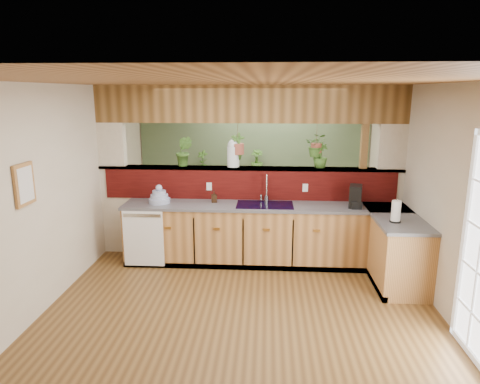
# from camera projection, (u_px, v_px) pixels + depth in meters

# --- Properties ---
(ground) EXTENTS (4.60, 7.00, 0.01)m
(ground) POSITION_uv_depth(u_px,v_px,m) (244.00, 292.00, 5.48)
(ground) COLOR brown
(ground) RESTS_ON ground
(ceiling) EXTENTS (4.60, 7.00, 0.01)m
(ceiling) POSITION_uv_depth(u_px,v_px,m) (244.00, 83.00, 4.89)
(ceiling) COLOR brown
(ceiling) RESTS_ON ground
(wall_back) EXTENTS (4.60, 0.02, 2.60)m
(wall_back) POSITION_uv_depth(u_px,v_px,m) (254.00, 153.00, 8.59)
(wall_back) COLOR beige
(wall_back) RESTS_ON ground
(wall_left) EXTENTS (0.02, 7.00, 2.60)m
(wall_left) POSITION_uv_depth(u_px,v_px,m) (60.00, 190.00, 5.33)
(wall_left) COLOR beige
(wall_left) RESTS_ON ground
(wall_right) EXTENTS (0.02, 7.00, 2.60)m
(wall_right) POSITION_uv_depth(u_px,v_px,m) (438.00, 196.00, 5.04)
(wall_right) COLOR beige
(wall_right) RESTS_ON ground
(pass_through_partition) EXTENTS (4.60, 0.21, 2.60)m
(pass_through_partition) POSITION_uv_depth(u_px,v_px,m) (251.00, 180.00, 6.52)
(pass_through_partition) COLOR beige
(pass_through_partition) RESTS_ON ground
(pass_through_ledge) EXTENTS (4.60, 0.21, 0.04)m
(pass_through_ledge) POSITION_uv_depth(u_px,v_px,m) (249.00, 168.00, 6.48)
(pass_through_ledge) COLOR brown
(pass_through_ledge) RESTS_ON ground
(header_beam) EXTENTS (4.60, 0.15, 0.55)m
(header_beam) POSITION_uv_depth(u_px,v_px,m) (249.00, 104.00, 6.26)
(header_beam) COLOR brown
(header_beam) RESTS_ON ground
(sage_backwall) EXTENTS (4.55, 0.02, 2.55)m
(sage_backwall) POSITION_uv_depth(u_px,v_px,m) (254.00, 153.00, 8.57)
(sage_backwall) COLOR #526948
(sage_backwall) RESTS_ON ground
(countertop) EXTENTS (4.14, 1.52, 0.90)m
(countertop) POSITION_uv_depth(u_px,v_px,m) (305.00, 237.00, 6.17)
(countertop) COLOR #9A6735
(countertop) RESTS_ON ground
(dishwasher) EXTENTS (0.58, 0.03, 0.82)m
(dishwasher) POSITION_uv_depth(u_px,v_px,m) (143.00, 238.00, 6.12)
(dishwasher) COLOR white
(dishwasher) RESTS_ON ground
(navy_sink) EXTENTS (0.82, 0.50, 0.18)m
(navy_sink) POSITION_uv_depth(u_px,v_px,m) (265.00, 210.00, 6.23)
(navy_sink) COLOR black
(navy_sink) RESTS_ON countertop
(framed_print) EXTENTS (0.04, 0.35, 0.45)m
(framed_print) POSITION_uv_depth(u_px,v_px,m) (25.00, 184.00, 4.50)
(framed_print) COLOR #9A6735
(framed_print) RESTS_ON wall_left
(faucet) EXTENTS (0.19, 0.18, 0.42)m
(faucet) POSITION_uv_depth(u_px,v_px,m) (266.00, 187.00, 6.31)
(faucet) COLOR #B7B7B2
(faucet) RESTS_ON countertop
(dish_stack) EXTENTS (0.32, 0.32, 0.28)m
(dish_stack) POSITION_uv_depth(u_px,v_px,m) (159.00, 197.00, 6.29)
(dish_stack) COLOR #9AA4C7
(dish_stack) RESTS_ON countertop
(soap_dispenser) EXTENTS (0.09, 0.09, 0.17)m
(soap_dispenser) POSITION_uv_depth(u_px,v_px,m) (214.00, 197.00, 6.33)
(soap_dispenser) COLOR #321F12
(soap_dispenser) RESTS_ON countertop
(coffee_maker) EXTENTS (0.17, 0.28, 0.31)m
(coffee_maker) POSITION_uv_depth(u_px,v_px,m) (356.00, 197.00, 6.05)
(coffee_maker) COLOR black
(coffee_maker) RESTS_ON countertop
(paper_towel) EXTENTS (0.14, 0.14, 0.30)m
(paper_towel) POSITION_uv_depth(u_px,v_px,m) (396.00, 212.00, 5.36)
(paper_towel) COLOR black
(paper_towel) RESTS_ON countertop
(glass_jar) EXTENTS (0.19, 0.19, 0.41)m
(glass_jar) POSITION_uv_depth(u_px,v_px,m) (233.00, 153.00, 6.45)
(glass_jar) COLOR silver
(glass_jar) RESTS_ON pass_through_ledge
(ledge_plant_left) EXTENTS (0.27, 0.23, 0.46)m
(ledge_plant_left) POSITION_uv_depth(u_px,v_px,m) (184.00, 151.00, 6.49)
(ledge_plant_left) COLOR #335C20
(ledge_plant_left) RESTS_ON pass_through_ledge
(ledge_plant_right) EXTENTS (0.24, 0.24, 0.37)m
(ledge_plant_right) POSITION_uv_depth(u_px,v_px,m) (320.00, 155.00, 6.37)
(ledge_plant_right) COLOR #335C20
(ledge_plant_right) RESTS_ON pass_through_ledge
(hanging_plant_a) EXTENTS (0.23, 0.19, 0.52)m
(hanging_plant_a) POSITION_uv_depth(u_px,v_px,m) (238.00, 138.00, 6.39)
(hanging_plant_a) COLOR brown
(hanging_plant_a) RESTS_ON header_beam
(hanging_plant_b) EXTENTS (0.35, 0.32, 0.46)m
(hanging_plant_b) POSITION_uv_depth(u_px,v_px,m) (317.00, 135.00, 6.30)
(hanging_plant_b) COLOR brown
(hanging_plant_b) RESTS_ON header_beam
(shelving_console) EXTENTS (1.45, 0.44, 0.96)m
(shelving_console) POSITION_uv_depth(u_px,v_px,m) (231.00, 194.00, 8.56)
(shelving_console) COLOR black
(shelving_console) RESTS_ON ground
(shelf_plant_a) EXTENTS (0.25, 0.21, 0.40)m
(shelf_plant_a) POSITION_uv_depth(u_px,v_px,m) (203.00, 160.00, 8.43)
(shelf_plant_a) COLOR #335C20
(shelf_plant_a) RESTS_ON shelving_console
(shelf_plant_b) EXTENTS (0.26, 0.26, 0.42)m
(shelf_plant_b) POSITION_uv_depth(u_px,v_px,m) (257.00, 160.00, 8.37)
(shelf_plant_b) COLOR #335C20
(shelf_plant_b) RESTS_ON shelving_console
(floor_plant) EXTENTS (0.90, 0.84, 0.80)m
(floor_plant) POSITION_uv_depth(u_px,v_px,m) (294.00, 211.00, 7.73)
(floor_plant) COLOR #335C20
(floor_plant) RESTS_ON ground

